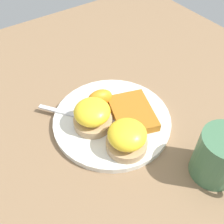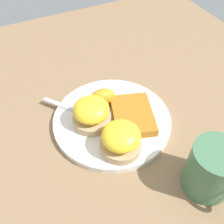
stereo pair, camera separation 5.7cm
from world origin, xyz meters
TOP-DOWN VIEW (x-y plane):
  - ground_plane at (0.00, 0.00)m, footprint 1.10×1.10m
  - plate at (0.00, 0.00)m, footprint 0.27×0.27m
  - sandwich_benedict_left at (-0.01, -0.04)m, footprint 0.08×0.08m
  - sandwich_benedict_right at (0.08, -0.02)m, footprint 0.08×0.08m
  - hashbrown_patty at (0.02, 0.04)m, footprint 0.14×0.12m
  - orange_wedge at (-0.05, 0.00)m, footprint 0.04×0.06m
  - fork at (-0.03, -0.05)m, footprint 0.17×0.14m
  - cup at (0.22, 0.09)m, footprint 0.12×0.09m

SIDE VIEW (x-z plane):
  - ground_plane at x=0.00m, z-range 0.00..0.00m
  - plate at x=0.00m, z-range 0.00..0.01m
  - fork at x=-0.03m, z-range 0.01..0.02m
  - hashbrown_patty at x=0.02m, z-range 0.01..0.03m
  - orange_wedge at x=-0.05m, z-range 0.01..0.06m
  - sandwich_benedict_left at x=-0.01m, z-range 0.01..0.08m
  - sandwich_benedict_right at x=0.08m, z-range 0.01..0.08m
  - cup at x=0.22m, z-range 0.00..0.10m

